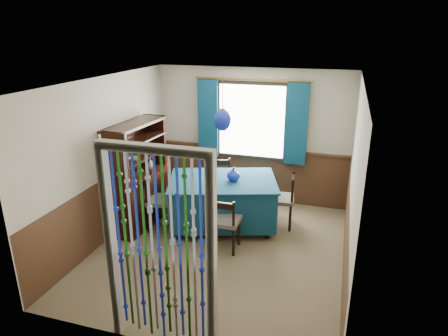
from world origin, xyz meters
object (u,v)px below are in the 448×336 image
(vase_sideboard, at_px, (150,163))
(chair_left, at_px, (159,200))
(dining_table, at_px, (223,200))
(vase_table, at_px, (234,175))
(chair_near, at_px, (225,222))
(sideboard, at_px, (140,189))
(pendant_lamp, at_px, (223,120))
(chair_right, at_px, (282,199))
(bowl_shelf, at_px, (135,158))
(chair_far, at_px, (219,183))

(vase_sideboard, bearing_deg, chair_left, -50.19)
(dining_table, relative_size, vase_table, 9.79)
(chair_near, bearing_deg, vase_sideboard, 153.83)
(chair_near, bearing_deg, sideboard, 164.47)
(pendant_lamp, xyz_separation_m, vase_sideboard, (-1.31, 0.04, -0.85))
(chair_right, xyz_separation_m, pendant_lamp, (-0.94, -0.30, 1.34))
(chair_left, bearing_deg, vase_sideboard, -154.10)
(bowl_shelf, bearing_deg, chair_left, 17.44)
(dining_table, relative_size, vase_sideboard, 10.01)
(chair_near, distance_m, vase_table, 0.88)
(dining_table, xyz_separation_m, vase_sideboard, (-1.31, 0.04, 0.50))
(chair_far, bearing_deg, chair_near, 92.58)
(vase_sideboard, bearing_deg, chair_near, -25.86)
(vase_sideboard, bearing_deg, vase_table, -0.67)
(dining_table, bearing_deg, vase_table, -9.62)
(chair_left, bearing_deg, bowl_shelf, -86.48)
(dining_table, xyz_separation_m, pendant_lamp, (0.00, -0.00, 1.34))
(chair_far, xyz_separation_m, vase_table, (0.44, -0.63, 0.44))
(vase_table, relative_size, bowl_shelf, 1.08)
(chair_right, height_order, vase_sideboard, vase_sideboard)
(dining_table, bearing_deg, chair_near, -88.43)
(chair_left, bearing_deg, sideboard, -116.08)
(chair_near, xyz_separation_m, pendant_lamp, (-0.25, 0.71, 1.36))
(chair_near, bearing_deg, pendant_lamp, 109.04)
(sideboard, bearing_deg, dining_table, 16.03)
(vase_table, relative_size, vase_sideboard, 1.02)
(dining_table, height_order, bowl_shelf, bowl_shelf)
(chair_right, distance_m, pendant_lamp, 1.66)
(dining_table, xyz_separation_m, sideboard, (-1.37, -0.27, 0.13))
(chair_left, xyz_separation_m, pendant_lamp, (0.98, 0.36, 1.33))
(dining_table, height_order, chair_right, chair_right)
(vase_table, xyz_separation_m, vase_sideboard, (-1.48, 0.02, 0.04))
(dining_table, relative_size, bowl_shelf, 10.62)
(chair_near, height_order, bowl_shelf, bowl_shelf)
(chair_near, xyz_separation_m, chair_right, (0.69, 1.02, 0.02))
(chair_far, height_order, vase_sideboard, vase_sideboard)
(dining_table, xyz_separation_m, chair_near, (0.25, -0.71, -0.01))
(chair_left, relative_size, chair_right, 1.02)
(dining_table, relative_size, chair_left, 2.16)
(vase_sideboard, bearing_deg, sideboard, -100.79)
(chair_right, bearing_deg, vase_table, 103.38)
(chair_left, relative_size, vase_sideboard, 4.63)
(chair_right, bearing_deg, chair_near, 139.22)
(pendant_lamp, bearing_deg, vase_table, 8.16)
(vase_table, bearing_deg, chair_far, 125.03)
(bowl_shelf, bearing_deg, chair_near, -9.15)
(bowl_shelf, height_order, vase_sideboard, bowl_shelf)
(bowl_shelf, bearing_deg, chair_right, 18.79)
(vase_table, bearing_deg, bowl_shelf, -161.83)
(chair_left, height_order, bowl_shelf, bowl_shelf)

